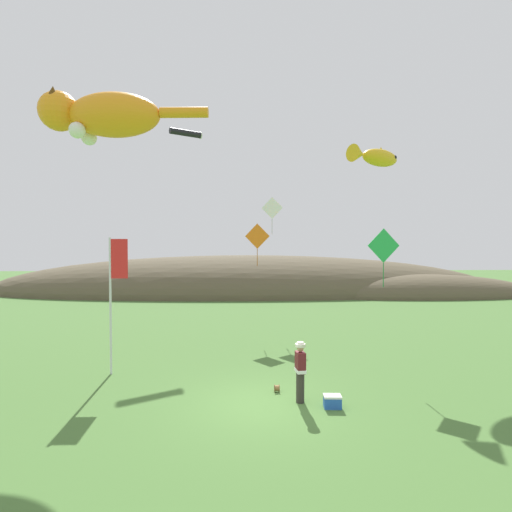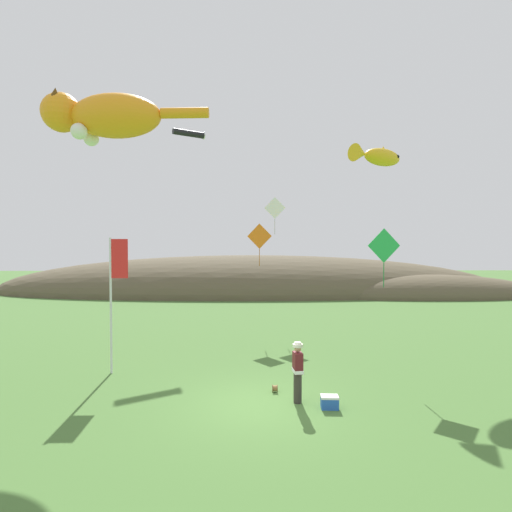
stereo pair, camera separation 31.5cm
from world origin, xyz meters
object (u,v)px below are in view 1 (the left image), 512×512
Objects in this scene: kite_fish_windsock at (375,157)px; kite_diamond_orange at (257,236)px; kite_diamond_white at (272,208)px; picnic_cooler at (332,401)px; festival_banner_pole at (114,285)px; kite_giant_cat at (103,115)px; kite_spool at (277,388)px; kite_tube_streamer at (186,133)px; kite_diamond_green at (384,246)px; festival_attendant at (300,370)px.

kite_diamond_orange is at bearing 156.47° from kite_fish_windsock.
picnic_cooler is at bearing -86.27° from kite_diamond_white.
kite_giant_cat is (-1.09, 2.20, 6.65)m from festival_banner_pole.
kite_diamond_orange reaches higher than kite_spool.
festival_banner_pole is 2.58× the size of kite_tube_streamer.
kite_fish_windsock is (5.16, 6.18, 8.60)m from kite_spool.
kite_diamond_green is 7.78m from kite_diamond_orange.
kite_spool is at bearing -19.16° from festival_banner_pole.
kite_diamond_green is at bearing 27.28° from kite_spool.
festival_attendant is 0.83× the size of kite_diamond_white.
picnic_cooler is 0.23× the size of kite_diamond_orange.
festival_banner_pole is 12.83m from kite_fish_windsock.
kite_diamond_orange reaches higher than kite_diamond_green.
festival_banner_pole is 7.09m from kite_giant_cat.
kite_diamond_orange is (5.35, 6.59, 1.86)m from festival_banner_pole.
kite_fish_windsock is at bearing -44.91° from kite_diamond_white.
festival_banner_pole is at bearing -178.96° from kite_diamond_green.
kite_giant_cat is at bearing 146.35° from picnic_cooler.
kite_tube_streamer is at bearing 72.01° from kite_giant_cat.
kite_spool is (-0.61, 0.85, -0.84)m from festival_attendant.
kite_fish_windsock is 1.58× the size of kite_tube_streamer.
kite_diamond_white is at bearing 89.64° from festival_attendant.
kite_diamond_orange is (-0.87, 9.39, 4.09)m from festival_attendant.
kite_spool is at bearing -129.87° from kite_fish_windsock.
kite_spool is 16.50m from kite_tube_streamer.
kite_spool is 9.86m from kite_diamond_orange.
festival_attendant reaches higher than picnic_cooler.
kite_diamond_green is (4.12, 2.13, 4.45)m from kite_spool.
kite_spool is 12.51m from kite_giant_cat.
kite_spool is 0.03× the size of kite_giant_cat.
festival_attendant reaches higher than kite_spool.
kite_diamond_white is (-4.48, 4.47, -2.00)m from kite_fish_windsock.
kite_fish_windsock is at bearing -23.53° from kite_diamond_orange.
festival_banner_pole is at bearing 155.75° from festival_attendant.
picnic_cooler is 8.33m from festival_banner_pole.
festival_banner_pole is 2.18× the size of kite_diamond_orange.
kite_tube_streamer is 0.85× the size of kite_diamond_orange.
festival_banner_pole is at bearing 155.45° from picnic_cooler.
festival_banner_pole reaches higher than kite_spool.
festival_attendant is at bearing -139.71° from kite_diamond_green.
festival_attendant is at bearing -90.36° from kite_diamond_white.
kite_giant_cat reaches higher than kite_diamond_white.
kite_spool is 1.94m from picnic_cooler.
kite_tube_streamer is at bearing 170.82° from kite_diamond_white.
kite_tube_streamer is 0.88× the size of kite_diamond_white.
festival_attendant is 11.42m from kite_fish_windsock.
kite_giant_cat is 9.15m from kite_diamond_orange.
kite_tube_streamer reaches higher than picnic_cooler.
kite_spool is at bearing -88.26° from kite_diamond_orange.
kite_diamond_white is at bearing 93.73° from picnic_cooler.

